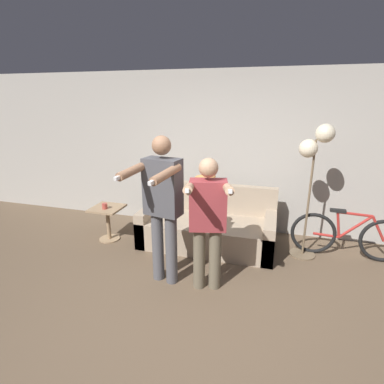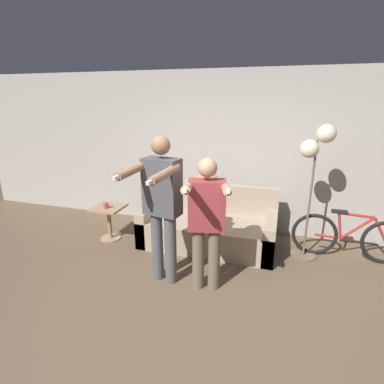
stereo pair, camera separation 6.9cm
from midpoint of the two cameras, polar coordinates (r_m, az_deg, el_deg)
name	(u,v)px [view 1 (the left image)]	position (r m, az deg, el deg)	size (l,w,h in m)	color
ground_plane	(181,319)	(3.31, -2.77, -23.08)	(16.00, 16.00, 0.00)	brown
wall_back	(226,153)	(4.98, 6.15, 7.40)	(10.00, 0.05, 2.60)	#B7B2A8
couch	(208,227)	(4.62, 2.64, -6.72)	(1.99, 0.93, 0.87)	tan
person_left	(162,202)	(3.42, -6.25, -1.93)	(0.57, 0.73, 1.77)	#56565B
person_right	(208,217)	(3.31, 2.42, -4.85)	(0.58, 0.74, 1.56)	#6B604C
cat	(205,179)	(4.75, 2.06, 2.56)	(0.44, 0.13, 0.16)	tan
floor_lamp	(315,154)	(4.21, 21.96, 6.75)	(0.42, 0.36, 1.85)	#756047
side_table	(108,216)	(4.89, -16.15, -4.50)	(0.46, 0.46, 0.54)	#A38460
cup	(105,206)	(4.76, -16.69, -2.59)	(0.08, 0.08, 0.09)	#B7473D
bicycle	(348,236)	(4.71, 27.13, -7.46)	(1.51, 0.07, 0.70)	black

